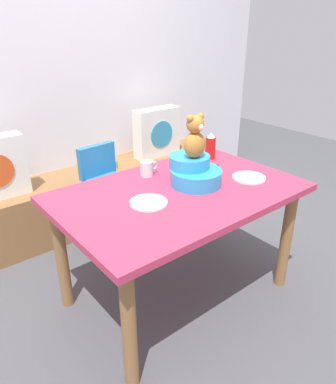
% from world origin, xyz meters
% --- Properties ---
extents(ground_plane, '(8.00, 8.00, 0.00)m').
position_xyz_m(ground_plane, '(0.00, 0.00, 0.00)').
color(ground_plane, '#4C4C51').
extents(back_wall, '(4.40, 0.10, 2.60)m').
position_xyz_m(back_wall, '(0.00, 1.47, 1.30)').
color(back_wall, silver).
rests_on(back_wall, ground_plane).
extents(window_bench, '(2.60, 0.44, 0.46)m').
position_xyz_m(window_bench, '(0.00, 1.20, 0.23)').
color(window_bench, olive).
rests_on(window_bench, ground_plane).
extents(pillow_floral_right, '(0.44, 0.15, 0.44)m').
position_xyz_m(pillow_floral_right, '(0.74, 1.18, 0.68)').
color(pillow_floral_right, white).
rests_on(pillow_floral_right, window_bench).
extents(book_stack, '(0.20, 0.14, 0.06)m').
position_xyz_m(book_stack, '(0.18, 1.20, 0.49)').
color(book_stack, gray).
rests_on(book_stack, window_bench).
extents(dining_table, '(1.37, 0.90, 0.74)m').
position_xyz_m(dining_table, '(0.00, 0.00, 0.64)').
color(dining_table, '#B73351').
rests_on(dining_table, ground_plane).
extents(highchair, '(0.35, 0.47, 0.79)m').
position_xyz_m(highchair, '(-0.03, 0.76, 0.52)').
color(highchair, '#2672B2').
rests_on(highchair, ground_plane).
extents(infant_seat_teal, '(0.30, 0.33, 0.16)m').
position_xyz_m(infant_seat_teal, '(0.13, 0.02, 0.81)').
color(infant_seat_teal, '#2B94D1').
rests_on(infant_seat_teal, dining_table).
extents(teddy_bear, '(0.13, 0.12, 0.25)m').
position_xyz_m(teddy_bear, '(0.13, 0.02, 1.02)').
color(teddy_bear, '#AC7831').
rests_on(teddy_bear, infant_seat_teal).
extents(ketchup_bottle, '(0.07, 0.07, 0.18)m').
position_xyz_m(ketchup_bottle, '(0.51, 0.26, 0.83)').
color(ketchup_bottle, red).
rests_on(ketchup_bottle, dining_table).
extents(coffee_mug, '(0.12, 0.08, 0.09)m').
position_xyz_m(coffee_mug, '(-0.02, 0.28, 0.79)').
color(coffee_mug, silver).
rests_on(coffee_mug, dining_table).
extents(dinner_plate_near, '(0.20, 0.20, 0.01)m').
position_xyz_m(dinner_plate_near, '(0.44, -0.14, 0.75)').
color(dinner_plate_near, white).
rests_on(dinner_plate_near, dining_table).
extents(dinner_plate_far, '(0.20, 0.20, 0.01)m').
position_xyz_m(dinner_plate_far, '(-0.24, -0.03, 0.75)').
color(dinner_plate_far, white).
rests_on(dinner_plate_far, dining_table).
extents(cell_phone, '(0.16, 0.14, 0.01)m').
position_xyz_m(cell_phone, '(0.37, 0.14, 0.74)').
color(cell_phone, black).
rests_on(cell_phone, dining_table).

